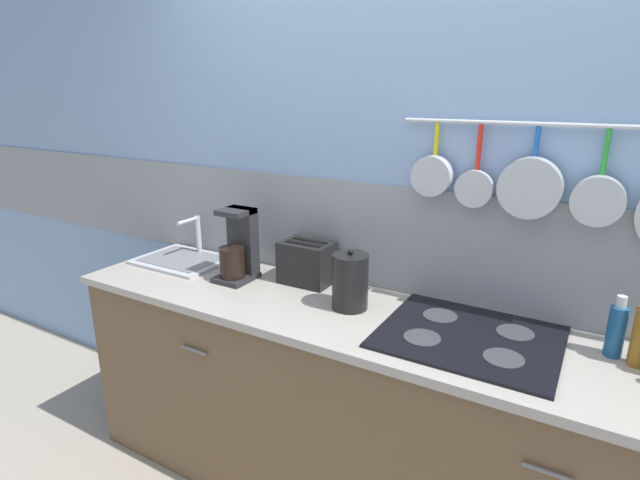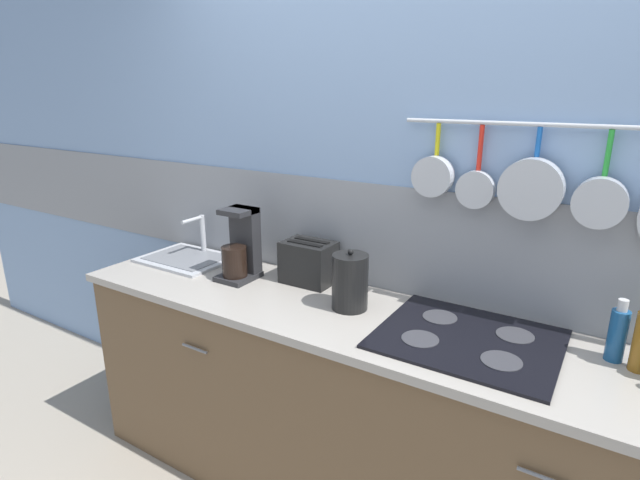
% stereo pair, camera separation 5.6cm
% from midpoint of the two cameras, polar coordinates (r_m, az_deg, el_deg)
% --- Properties ---
extents(wall_back, '(7.20, 0.16, 2.60)m').
position_cam_midpoint_polar(wall_back, '(2.17, 9.49, 2.72)').
color(wall_back, '#84A3CC').
rests_on(wall_back, ground_plane).
extents(cabinet_base, '(2.77, 0.58, 0.90)m').
position_cam_midpoint_polar(cabinet_base, '(2.25, 4.94, -20.13)').
color(cabinet_base, brown).
rests_on(cabinet_base, ground_plane).
extents(countertop, '(2.81, 0.60, 0.03)m').
position_cam_midpoint_polar(countertop, '(2.00, 5.28, -9.34)').
color(countertop, '#A59E93').
rests_on(countertop, cabinet_base).
extents(sink_basin, '(0.45, 0.35, 0.22)m').
position_cam_midpoint_polar(sink_basin, '(2.71, -15.95, -1.98)').
color(sink_basin, '#B7BABF').
rests_on(sink_basin, countertop).
extents(coffee_maker, '(0.16, 0.19, 0.34)m').
position_cam_midpoint_polar(coffee_maker, '(2.37, -9.98, -1.15)').
color(coffee_maker, '#262628').
rests_on(coffee_maker, countertop).
extents(toaster, '(0.25, 0.17, 0.20)m').
position_cam_midpoint_polar(toaster, '(2.30, -2.21, -2.57)').
color(toaster, black).
rests_on(toaster, countertop).
extents(kettle, '(0.15, 0.15, 0.25)m').
position_cam_midpoint_polar(kettle, '(2.03, 2.67, -4.75)').
color(kettle, black).
rests_on(kettle, countertop).
extents(cooktop, '(0.62, 0.52, 0.01)m').
position_cam_midpoint_polar(cooktop, '(1.91, 15.84, -10.59)').
color(cooktop, black).
rests_on(cooktop, countertop).
extents(bottle_dish_soap, '(0.06, 0.06, 0.22)m').
position_cam_midpoint_polar(bottle_dish_soap, '(1.94, 30.04, -8.87)').
color(bottle_dish_soap, navy).
rests_on(bottle_dish_soap, countertop).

